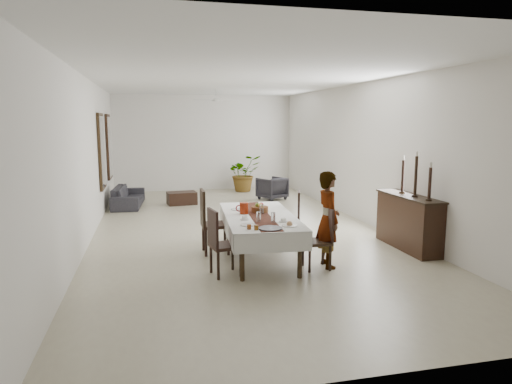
% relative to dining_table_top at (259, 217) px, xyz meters
% --- Properties ---
extents(floor, '(6.00, 12.00, 0.00)m').
position_rel_dining_table_top_xyz_m(floor, '(0.03, 2.14, -0.71)').
color(floor, '#B8B092').
rests_on(floor, ground).
extents(ceiling, '(6.00, 12.00, 0.02)m').
position_rel_dining_table_top_xyz_m(ceiling, '(0.03, 2.14, 2.49)').
color(ceiling, white).
rests_on(ceiling, wall_back).
extents(wall_back, '(6.00, 0.02, 3.20)m').
position_rel_dining_table_top_xyz_m(wall_back, '(0.03, 8.14, 0.89)').
color(wall_back, silver).
rests_on(wall_back, floor).
extents(wall_front, '(6.00, 0.02, 3.20)m').
position_rel_dining_table_top_xyz_m(wall_front, '(0.03, -3.86, 0.89)').
color(wall_front, silver).
rests_on(wall_front, floor).
extents(wall_left, '(0.02, 12.00, 3.20)m').
position_rel_dining_table_top_xyz_m(wall_left, '(-2.97, 2.14, 0.89)').
color(wall_left, silver).
rests_on(wall_left, floor).
extents(wall_right, '(0.02, 12.00, 3.20)m').
position_rel_dining_table_top_xyz_m(wall_right, '(3.03, 2.14, 0.89)').
color(wall_right, silver).
rests_on(wall_right, floor).
extents(dining_table_top, '(1.16, 2.43, 0.05)m').
position_rel_dining_table_top_xyz_m(dining_table_top, '(0.00, 0.00, 0.00)').
color(dining_table_top, black).
rests_on(dining_table_top, table_leg_fl).
extents(table_leg_fl, '(0.07, 0.07, 0.69)m').
position_rel_dining_table_top_xyz_m(table_leg_fl, '(-0.52, -1.08, -0.37)').
color(table_leg_fl, black).
rests_on(table_leg_fl, floor).
extents(table_leg_fr, '(0.07, 0.07, 0.69)m').
position_rel_dining_table_top_xyz_m(table_leg_fr, '(0.35, -1.15, -0.37)').
color(table_leg_fr, black).
rests_on(table_leg_fr, floor).
extents(table_leg_bl, '(0.07, 0.07, 0.69)m').
position_rel_dining_table_top_xyz_m(table_leg_bl, '(-0.35, 1.15, -0.37)').
color(table_leg_bl, black).
rests_on(table_leg_bl, floor).
extents(table_leg_br, '(0.07, 0.07, 0.69)m').
position_rel_dining_table_top_xyz_m(table_leg_br, '(0.52, 1.08, -0.37)').
color(table_leg_br, black).
rests_on(table_leg_br, floor).
extents(tablecloth_top, '(1.35, 2.62, 0.01)m').
position_rel_dining_table_top_xyz_m(tablecloth_top, '(0.00, 0.00, 0.03)').
color(tablecloth_top, white).
rests_on(tablecloth_top, dining_table_top).
extents(tablecloth_drape_left, '(0.20, 2.53, 0.29)m').
position_rel_dining_table_top_xyz_m(tablecloth_drape_left, '(-0.57, 0.04, -0.11)').
color(tablecloth_drape_left, silver).
rests_on(tablecloth_drape_left, dining_table_top).
extents(tablecloth_drape_right, '(0.20, 2.53, 0.29)m').
position_rel_dining_table_top_xyz_m(tablecloth_drape_right, '(0.57, -0.04, -0.11)').
color(tablecloth_drape_right, white).
rests_on(tablecloth_drape_right, dining_table_top).
extents(tablecloth_drape_near, '(1.16, 0.10, 0.29)m').
position_rel_dining_table_top_xyz_m(tablecloth_drape_near, '(-0.10, -1.26, -0.11)').
color(tablecloth_drape_near, silver).
rests_on(tablecloth_drape_near, dining_table_top).
extents(tablecloth_drape_far, '(1.16, 0.10, 0.29)m').
position_rel_dining_table_top_xyz_m(tablecloth_drape_far, '(0.10, 1.26, -0.11)').
color(tablecloth_drape_far, white).
rests_on(tablecloth_drape_far, dining_table_top).
extents(table_runner, '(0.53, 2.48, 0.00)m').
position_rel_dining_table_top_xyz_m(table_runner, '(0.00, 0.00, 0.04)').
color(table_runner, '#552518').
rests_on(table_runner, tablecloth_top).
extents(red_pitcher, '(0.16, 0.16, 0.20)m').
position_rel_dining_table_top_xyz_m(red_pitcher, '(-0.23, 0.17, 0.13)').
color(red_pitcher, '#99250B').
rests_on(red_pitcher, tablecloth_top).
extents(pitcher_handle, '(0.12, 0.03, 0.12)m').
position_rel_dining_table_top_xyz_m(pitcher_handle, '(-0.32, 0.17, 0.13)').
color(pitcher_handle, maroon).
rests_on(pitcher_handle, red_pitcher).
extents(wine_glass_near, '(0.07, 0.07, 0.17)m').
position_rel_dining_table_top_xyz_m(wine_glass_near, '(0.07, -0.65, 0.12)').
color(wine_glass_near, silver).
rests_on(wine_glass_near, tablecloth_top).
extents(wine_glass_mid, '(0.07, 0.07, 0.17)m').
position_rel_dining_table_top_xyz_m(wine_glass_mid, '(-0.14, -0.53, 0.12)').
color(wine_glass_mid, silver).
rests_on(wine_glass_mid, tablecloth_top).
extents(wine_glass_far, '(0.07, 0.07, 0.17)m').
position_rel_dining_table_top_xyz_m(wine_glass_far, '(0.05, 0.05, 0.12)').
color(wine_glass_far, white).
rests_on(wine_glass_far, tablecloth_top).
extents(teacup_right, '(0.09, 0.09, 0.06)m').
position_rel_dining_table_top_xyz_m(teacup_right, '(0.25, -0.61, 0.06)').
color(teacup_right, white).
rests_on(teacup_right, saucer_right).
extents(saucer_right, '(0.15, 0.15, 0.01)m').
position_rel_dining_table_top_xyz_m(saucer_right, '(0.25, -0.61, 0.04)').
color(saucer_right, silver).
rests_on(saucer_right, tablecloth_top).
extents(teacup_left, '(0.09, 0.09, 0.06)m').
position_rel_dining_table_top_xyz_m(teacup_left, '(-0.32, -0.32, 0.06)').
color(teacup_left, white).
rests_on(teacup_left, saucer_left).
extents(saucer_left, '(0.15, 0.15, 0.01)m').
position_rel_dining_table_top_xyz_m(saucer_left, '(-0.32, -0.32, 0.04)').
color(saucer_left, white).
rests_on(saucer_left, tablecloth_top).
extents(plate_near_right, '(0.24, 0.24, 0.01)m').
position_rel_dining_table_top_xyz_m(plate_near_right, '(0.26, -0.91, 0.04)').
color(plate_near_right, white).
rests_on(plate_near_right, tablecloth_top).
extents(bread_near_right, '(0.09, 0.09, 0.09)m').
position_rel_dining_table_top_xyz_m(bread_near_right, '(0.26, -0.91, 0.07)').
color(bread_near_right, tan).
rests_on(bread_near_right, plate_near_right).
extents(plate_near_left, '(0.24, 0.24, 0.01)m').
position_rel_dining_table_top_xyz_m(plate_near_left, '(-0.35, -0.71, 0.04)').
color(plate_near_left, silver).
rests_on(plate_near_left, tablecloth_top).
extents(plate_far_left, '(0.24, 0.24, 0.01)m').
position_rel_dining_table_top_xyz_m(plate_far_left, '(-0.27, 0.56, 0.04)').
color(plate_far_left, silver).
rests_on(plate_far_left, tablecloth_top).
extents(serving_tray, '(0.35, 0.35, 0.02)m').
position_rel_dining_table_top_xyz_m(serving_tray, '(-0.08, -1.03, 0.05)').
color(serving_tray, '#45454A').
rests_on(serving_tray, tablecloth_top).
extents(jam_jar_a, '(0.06, 0.06, 0.07)m').
position_rel_dining_table_top_xyz_m(jam_jar_a, '(-0.30, -1.04, 0.07)').
color(jam_jar_a, brown).
rests_on(jam_jar_a, tablecloth_top).
extents(jam_jar_b, '(0.06, 0.06, 0.07)m').
position_rel_dining_table_top_xyz_m(jam_jar_b, '(-0.39, -0.98, 0.07)').
color(jam_jar_b, brown).
rests_on(jam_jar_b, tablecloth_top).
extents(fruit_basket, '(0.29, 0.29, 0.10)m').
position_rel_dining_table_top_xyz_m(fruit_basket, '(0.07, 0.24, 0.08)').
color(fruit_basket, brown).
rests_on(fruit_basket, tablecloth_top).
extents(fruit_red, '(0.09, 0.09, 0.09)m').
position_rel_dining_table_top_xyz_m(fruit_red, '(0.10, 0.26, 0.16)').
color(fruit_red, maroon).
rests_on(fruit_red, fruit_basket).
extents(fruit_green, '(0.08, 0.08, 0.08)m').
position_rel_dining_table_top_xyz_m(fruit_green, '(0.03, 0.27, 0.16)').
color(fruit_green, olive).
rests_on(fruit_green, fruit_basket).
extents(fruit_yellow, '(0.08, 0.08, 0.08)m').
position_rel_dining_table_top_xyz_m(fruit_yellow, '(0.06, 0.19, 0.16)').
color(fruit_yellow, gold).
rests_on(fruit_yellow, fruit_basket).
extents(chair_right_near_seat, '(0.42, 0.42, 0.05)m').
position_rel_dining_table_top_xyz_m(chair_right_near_seat, '(0.75, -0.78, -0.28)').
color(chair_right_near_seat, black).
rests_on(chair_right_near_seat, chair_right_near_leg_fl).
extents(chair_right_near_leg_fl, '(0.04, 0.04, 0.41)m').
position_rel_dining_table_top_xyz_m(chair_right_near_leg_fl, '(0.92, -0.95, -0.51)').
color(chair_right_near_leg_fl, black).
rests_on(chair_right_near_leg_fl, floor).
extents(chair_right_near_leg_fr, '(0.04, 0.04, 0.41)m').
position_rel_dining_table_top_xyz_m(chair_right_near_leg_fr, '(0.92, -0.61, -0.51)').
color(chair_right_near_leg_fr, black).
rests_on(chair_right_near_leg_fr, floor).
extents(chair_right_near_leg_bl, '(0.04, 0.04, 0.41)m').
position_rel_dining_table_top_xyz_m(chair_right_near_leg_bl, '(0.58, -0.94, -0.51)').
color(chair_right_near_leg_bl, black).
rests_on(chair_right_near_leg_bl, floor).
extents(chair_right_near_leg_br, '(0.04, 0.04, 0.41)m').
position_rel_dining_table_top_xyz_m(chair_right_near_leg_br, '(0.58, -0.61, -0.51)').
color(chair_right_near_leg_br, black).
rests_on(chair_right_near_leg_br, floor).
extents(chair_right_near_back, '(0.05, 0.42, 0.53)m').
position_rel_dining_table_top_xyz_m(chair_right_near_back, '(0.94, -0.78, 0.00)').
color(chair_right_near_back, black).
rests_on(chair_right_near_back, chair_right_near_seat).
extents(chair_right_far_seat, '(0.55, 0.55, 0.05)m').
position_rel_dining_table_top_xyz_m(chair_right_far_seat, '(0.72, 0.68, -0.25)').
color(chair_right_far_seat, black).
rests_on(chair_right_far_seat, chair_right_far_leg_fl).
extents(chair_right_far_leg_fl, '(0.06, 0.06, 0.43)m').
position_rel_dining_table_top_xyz_m(chair_right_far_leg_fl, '(0.84, 0.46, -0.50)').
color(chair_right_far_leg_fl, black).
rests_on(chair_right_far_leg_fl, floor).
extents(chair_right_far_leg_fr, '(0.06, 0.06, 0.43)m').
position_rel_dining_table_top_xyz_m(chair_right_far_leg_fr, '(0.95, 0.80, -0.50)').
color(chair_right_far_leg_fr, black).
rests_on(chair_right_far_leg_fr, floor).
extents(chair_right_far_leg_bl, '(0.06, 0.06, 0.43)m').
position_rel_dining_table_top_xyz_m(chair_right_far_leg_bl, '(0.50, 0.57, -0.50)').
color(chair_right_far_leg_bl, black).
rests_on(chair_right_far_leg_bl, floor).
extents(chair_right_far_leg_br, '(0.06, 0.06, 0.43)m').
position_rel_dining_table_top_xyz_m(chair_right_far_leg_br, '(0.61, 0.91, -0.50)').
color(chair_right_far_leg_br, black).
rests_on(chair_right_far_leg_br, floor).
extents(chair_right_far_back, '(0.18, 0.43, 0.56)m').
position_rel_dining_table_top_xyz_m(chair_right_far_back, '(0.91, 0.62, 0.04)').
color(chair_right_far_back, black).
rests_on(chair_right_far_back, chair_right_far_seat).
extents(chair_left_near_seat, '(0.51, 0.51, 0.05)m').
position_rel_dining_table_top_xyz_m(chair_left_near_seat, '(-0.71, -0.75, -0.26)').
color(chair_left_near_seat, black).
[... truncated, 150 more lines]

